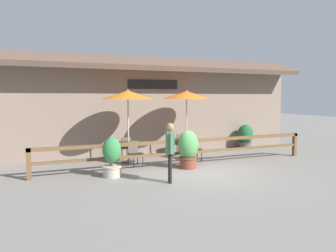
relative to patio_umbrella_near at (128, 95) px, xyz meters
name	(u,v)px	position (x,y,z in m)	size (l,w,h in m)	color
ground_plane	(198,172)	(1.66, -2.47, -2.53)	(60.00, 60.00, 0.00)	gray
building_facade	(154,104)	(1.66, 1.63, -0.37)	(14.28, 1.49, 4.23)	gray
patio_railing	(185,147)	(1.66, -1.42, -1.84)	(10.40, 0.14, 0.95)	brown
patio_umbrella_near	(128,95)	(0.00, 0.00, 0.00)	(1.98, 1.98, 2.74)	#B7B2A8
dining_table_near	(128,146)	(0.00, 0.00, -1.92)	(0.94, 0.94, 0.76)	#4C3826
chair_near_streetside	(135,152)	(0.03, -0.67, -2.04)	(0.50, 0.50, 0.87)	#514C47
chair_near_wallside	(125,147)	(0.06, 0.67, -2.04)	(0.48, 0.48, 0.87)	#514C47
patio_umbrella_middle	(187,95)	(2.50, 0.13, 0.00)	(1.98, 1.98, 2.74)	#B7B2A8
dining_table_middle	(186,142)	(2.50, 0.13, -1.92)	(0.94, 0.94, 0.76)	#4C3826
chair_middle_streetside	(194,148)	(2.47, -0.62, -2.04)	(0.43, 0.43, 0.87)	#514C47
chair_middle_wallside	(179,143)	(2.50, 0.87, -2.04)	(0.50, 0.50, 0.87)	#514C47
potted_plant_broad_leaf	(112,157)	(-1.11, -1.97, -1.92)	(0.61, 0.61, 1.23)	#B7AD99
potted_plant_small_flowering	(188,149)	(1.61, -1.81, -1.86)	(0.72, 0.65, 1.32)	brown
potted_plant_tall_tropical	(245,136)	(6.13, 1.08, -1.94)	(0.77, 0.69, 1.13)	#564C47
pedestrian	(170,145)	(0.26, -3.33, -1.42)	(0.34, 0.58, 1.73)	black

